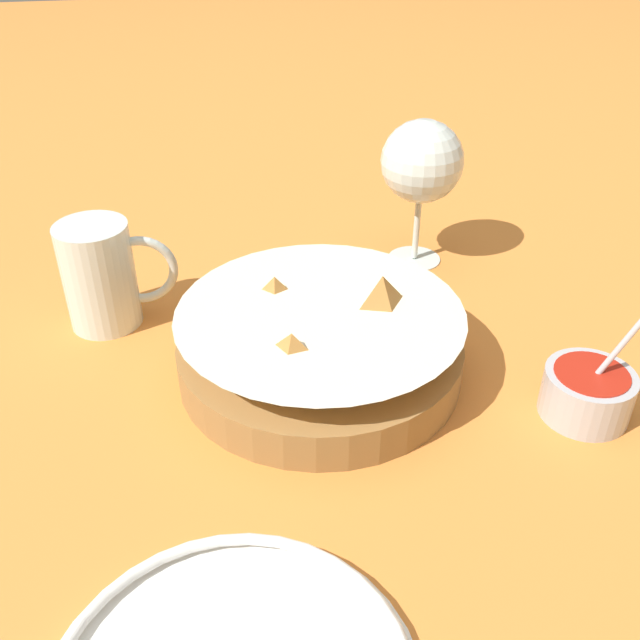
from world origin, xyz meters
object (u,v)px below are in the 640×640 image
(food_basket, at_px, (321,345))
(sauce_cup, at_px, (587,391))
(wine_glass, at_px, (422,165))
(beer_mug, at_px, (102,279))

(food_basket, bearing_deg, sauce_cup, -24.22)
(wine_glass, relative_size, beer_mug, 1.48)
(sauce_cup, bearing_deg, beer_mug, 152.34)
(sauce_cup, distance_m, beer_mug, 0.46)
(food_basket, height_order, sauce_cup, sauce_cup)
(sauce_cup, height_order, wine_glass, wine_glass)
(sauce_cup, relative_size, wine_glass, 0.60)
(sauce_cup, xyz_separation_m, beer_mug, (-0.40, 0.21, 0.03))
(food_basket, bearing_deg, beer_mug, 148.89)
(sauce_cup, bearing_deg, wine_glass, 102.99)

